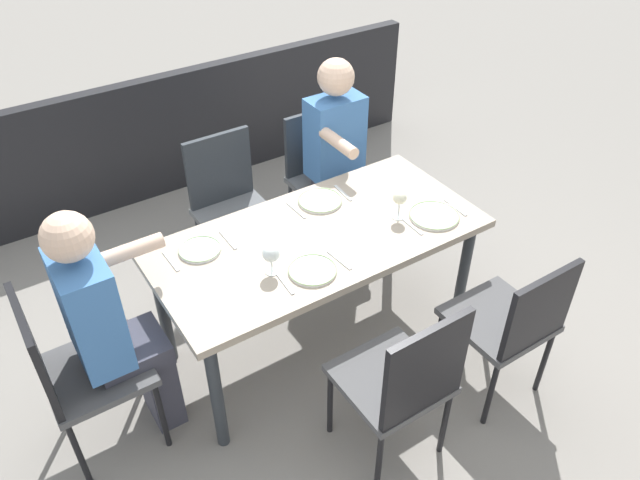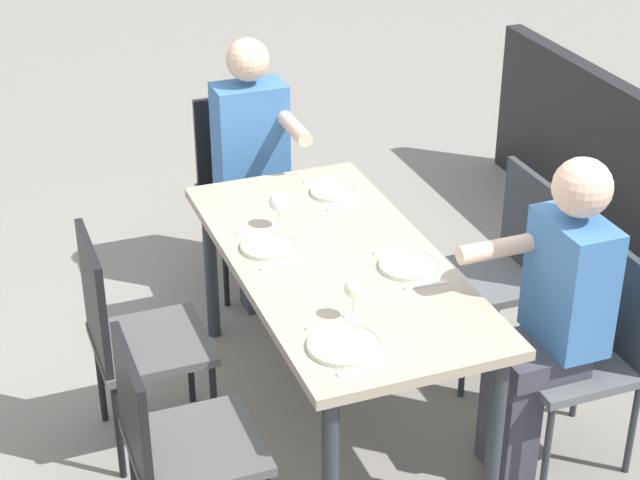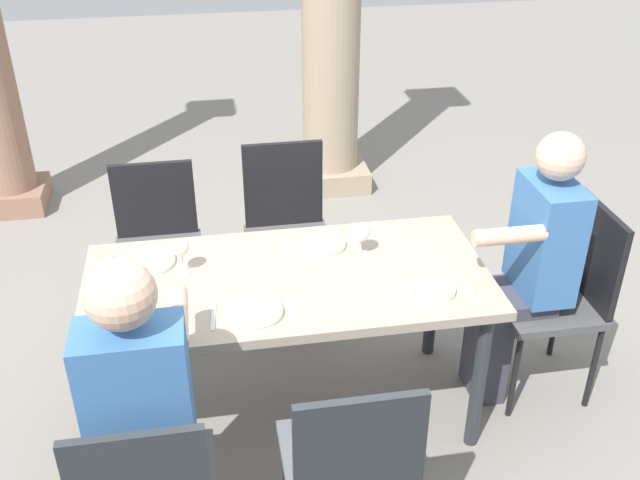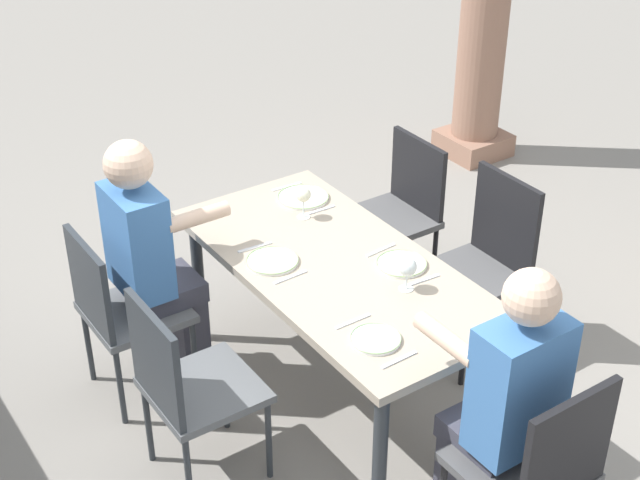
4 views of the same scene
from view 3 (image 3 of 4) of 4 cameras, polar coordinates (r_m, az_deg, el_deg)
ground_plane at (r=3.49m, az=-2.26°, el=-13.23°), size 16.00×16.00×0.00m
dining_table at (r=3.07m, az=-2.51°, el=-4.11°), size 1.67×0.80×0.75m
chair_west_north at (r=3.84m, az=-12.60°, el=0.12°), size 0.44×0.44×0.89m
chair_mid_north at (r=3.84m, az=-2.62°, el=1.29°), size 0.44×0.44×0.95m
chair_mid_south at (r=2.56m, az=2.43°, el=-17.07°), size 0.44×0.44×0.91m
chair_head_east at (r=3.49m, az=18.53°, el=-3.60°), size 0.44×0.44×0.94m
diner_woman_green at (r=3.32m, az=15.96°, el=-1.82°), size 0.49×0.35×1.31m
diner_man_white at (r=2.55m, az=-13.68°, el=-12.53°), size 0.35×0.50×1.30m
plate_0 at (r=3.19m, az=-13.54°, el=-1.66°), size 0.26×0.26×0.02m
wine_glass_0 at (r=3.04m, az=-10.87°, el=-0.65°), size 0.07×0.07×0.16m
fork_0 at (r=3.21m, az=-16.19°, el=-1.97°), size 0.03×0.17×0.01m
spoon_0 at (r=3.18m, az=-10.84°, el=-1.52°), size 0.02×0.17×0.01m
plate_1 at (r=2.81m, az=-5.29°, el=-5.61°), size 0.24×0.24×0.02m
fork_1 at (r=2.81m, az=-8.34°, el=-5.98°), size 0.03×0.17×0.01m
spoon_1 at (r=2.83m, az=-2.24°, el=-5.43°), size 0.02×0.17×0.01m
plate_2 at (r=3.23m, az=0.03°, el=-0.30°), size 0.23×0.23×0.02m
wine_glass_2 at (r=3.12m, az=3.21°, el=0.60°), size 0.08×0.08×0.15m
fork_2 at (r=3.21m, az=-2.61°, el=-0.62°), size 0.03×0.17×0.01m
spoon_2 at (r=3.26m, az=2.63°, el=-0.16°), size 0.03×0.17×0.01m
plate_3 at (r=2.96m, az=8.61°, el=-3.82°), size 0.21×0.21×0.02m
fork_3 at (r=2.92m, az=5.79°, el=-4.22°), size 0.02×0.17×0.01m
spoon_3 at (r=3.01m, az=11.33°, el=-3.61°), size 0.02×0.17×0.01m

